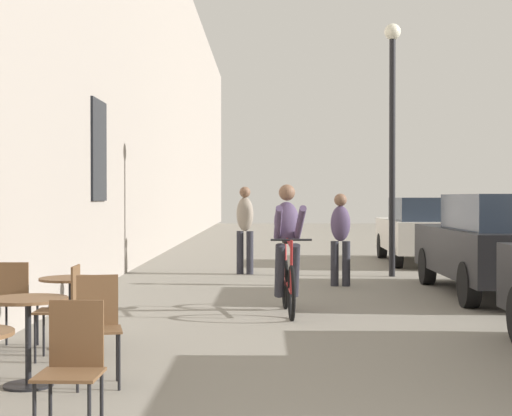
{
  "coord_description": "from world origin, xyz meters",
  "views": [
    {
      "loc": [
        -0.38,
        -2.61,
        1.53
      ],
      "look_at": [
        -0.6,
        16.97,
        1.27
      ],
      "focal_mm": 55.37,
      "sensor_mm": 36.0,
      "label": 1
    }
  ],
  "objects_px": {
    "cafe_chair_mid_toward_wall": "(98,322)",
    "pedestrian_mid": "(245,225)",
    "cafe_table_far": "(71,297)",
    "cyclist_on_bicycle": "(288,252)",
    "pedestrian_near": "(340,234)",
    "cafe_chair_far_toward_street": "(15,298)",
    "cafe_table_mid": "(28,322)",
    "parked_car_third": "(425,229)",
    "cafe_chair_far_toward_wall": "(65,305)",
    "parked_car_second": "(502,243)",
    "cafe_chair_near_toward_wall": "(72,363)",
    "street_lamp": "(392,116)"
  },
  "relations": [
    {
      "from": "parked_car_second",
      "to": "street_lamp",
      "type": "bearing_deg",
      "value": 112.03
    },
    {
      "from": "cafe_table_mid",
      "to": "parked_car_third",
      "type": "distance_m",
      "value": 13.29
    },
    {
      "from": "pedestrian_near",
      "to": "parked_car_third",
      "type": "bearing_deg",
      "value": 63.09
    },
    {
      "from": "cyclist_on_bicycle",
      "to": "pedestrian_near",
      "type": "relative_size",
      "value": 1.1
    },
    {
      "from": "pedestrian_near",
      "to": "cafe_chair_far_toward_street",
      "type": "bearing_deg",
      "value": -123.7
    },
    {
      "from": "parked_car_second",
      "to": "parked_car_third",
      "type": "xyz_separation_m",
      "value": [
        0.03,
        6.08,
        -0.03
      ]
    },
    {
      "from": "cafe_table_mid",
      "to": "cafe_chair_near_toward_wall",
      "type": "bearing_deg",
      "value": -64.42
    },
    {
      "from": "pedestrian_mid",
      "to": "parked_car_second",
      "type": "distance_m",
      "value": 5.35
    },
    {
      "from": "cafe_chair_mid_toward_wall",
      "to": "cafe_chair_far_toward_wall",
      "type": "height_order",
      "value": "same"
    },
    {
      "from": "cafe_table_far",
      "to": "cyclist_on_bicycle",
      "type": "bearing_deg",
      "value": 48.21
    },
    {
      "from": "cafe_table_far",
      "to": "cyclist_on_bicycle",
      "type": "height_order",
      "value": "cyclist_on_bicycle"
    },
    {
      "from": "cafe_chair_far_toward_street",
      "to": "pedestrian_near",
      "type": "distance_m",
      "value": 6.9
    },
    {
      "from": "pedestrian_near",
      "to": "pedestrian_mid",
      "type": "height_order",
      "value": "pedestrian_mid"
    },
    {
      "from": "cafe_chair_mid_toward_wall",
      "to": "pedestrian_mid",
      "type": "xyz_separation_m",
      "value": [
        0.97,
        9.33,
        0.47
      ]
    },
    {
      "from": "parked_car_third",
      "to": "cafe_chair_near_toward_wall",
      "type": "bearing_deg",
      "value": -109.87
    },
    {
      "from": "cyclist_on_bicycle",
      "to": "street_lamp",
      "type": "xyz_separation_m",
      "value": [
        2.17,
        4.81,
        2.3
      ]
    },
    {
      "from": "cafe_table_far",
      "to": "pedestrian_mid",
      "type": "bearing_deg",
      "value": 78.61
    },
    {
      "from": "cafe_chair_far_toward_wall",
      "to": "pedestrian_mid",
      "type": "relative_size",
      "value": 0.51
    },
    {
      "from": "cafe_chair_far_toward_street",
      "to": "parked_car_third",
      "type": "bearing_deg",
      "value": 59.26
    },
    {
      "from": "cafe_chair_near_toward_wall",
      "to": "pedestrian_mid",
      "type": "relative_size",
      "value": 0.51
    },
    {
      "from": "cafe_chair_near_toward_wall",
      "to": "street_lamp",
      "type": "xyz_separation_m",
      "value": [
        3.65,
        10.5,
        2.59
      ]
    },
    {
      "from": "cafe_chair_far_toward_wall",
      "to": "parked_car_second",
      "type": "xyz_separation_m",
      "value": [
        5.58,
        4.89,
        0.3
      ]
    },
    {
      "from": "cafe_table_mid",
      "to": "cafe_chair_far_toward_street",
      "type": "relative_size",
      "value": 0.81
    },
    {
      "from": "cafe_chair_near_toward_wall",
      "to": "cafe_table_mid",
      "type": "distance_m",
      "value": 1.7
    },
    {
      "from": "cafe_chair_far_toward_wall",
      "to": "pedestrian_near",
      "type": "relative_size",
      "value": 0.56
    },
    {
      "from": "cafe_chair_far_toward_wall",
      "to": "parked_car_second",
      "type": "relative_size",
      "value": 0.2
    },
    {
      "from": "pedestrian_mid",
      "to": "parked_car_third",
      "type": "height_order",
      "value": "pedestrian_mid"
    },
    {
      "from": "street_lamp",
      "to": "parked_car_third",
      "type": "distance_m",
      "value": 4.04
    },
    {
      "from": "cafe_table_far",
      "to": "cafe_table_mid",
      "type": "bearing_deg",
      "value": -88.23
    },
    {
      "from": "pedestrian_near",
      "to": "street_lamp",
      "type": "relative_size",
      "value": 0.33
    },
    {
      "from": "cafe_chair_near_toward_wall",
      "to": "cafe_chair_mid_toward_wall",
      "type": "xyz_separation_m",
      "value": [
        -0.19,
        1.61,
        0.0
      ]
    },
    {
      "from": "cafe_chair_mid_toward_wall",
      "to": "cafe_chair_far_toward_street",
      "type": "relative_size",
      "value": 1.0
    },
    {
      "from": "cafe_table_mid",
      "to": "cafe_table_far",
      "type": "distance_m",
      "value": 1.61
    },
    {
      "from": "cyclist_on_bicycle",
      "to": "parked_car_third",
      "type": "distance_m",
      "value": 8.59
    },
    {
      "from": "pedestrian_near",
      "to": "pedestrian_mid",
      "type": "relative_size",
      "value": 0.92
    },
    {
      "from": "street_lamp",
      "to": "parked_car_third",
      "type": "height_order",
      "value": "street_lamp"
    },
    {
      "from": "pedestrian_near",
      "to": "parked_car_second",
      "type": "height_order",
      "value": "pedestrian_near"
    },
    {
      "from": "cafe_chair_far_toward_street",
      "to": "cyclist_on_bicycle",
      "type": "distance_m",
      "value": 3.86
    },
    {
      "from": "cyclist_on_bicycle",
      "to": "cafe_table_mid",
      "type": "bearing_deg",
      "value": -118.13
    },
    {
      "from": "cafe_chair_far_toward_wall",
      "to": "cyclist_on_bicycle",
      "type": "height_order",
      "value": "cyclist_on_bicycle"
    },
    {
      "from": "cafe_chair_mid_toward_wall",
      "to": "street_lamp",
      "type": "xyz_separation_m",
      "value": [
        3.84,
        8.89,
        2.59
      ]
    },
    {
      "from": "pedestrian_near",
      "to": "street_lamp",
      "type": "height_order",
      "value": "street_lamp"
    },
    {
      "from": "cafe_table_far",
      "to": "cafe_chair_far_toward_street",
      "type": "relative_size",
      "value": 0.81
    },
    {
      "from": "pedestrian_mid",
      "to": "parked_car_second",
      "type": "bearing_deg",
      "value": -40.14
    },
    {
      "from": "cafe_chair_far_toward_street",
      "to": "pedestrian_mid",
      "type": "xyz_separation_m",
      "value": [
        2.12,
        7.86,
        0.47
      ]
    },
    {
      "from": "cafe_table_far",
      "to": "pedestrian_near",
      "type": "relative_size",
      "value": 0.45
    },
    {
      "from": "cafe_chair_near_toward_wall",
      "to": "cyclist_on_bicycle",
      "type": "height_order",
      "value": "cyclist_on_bicycle"
    },
    {
      "from": "cafe_table_far",
      "to": "cafe_chair_far_toward_street",
      "type": "height_order",
      "value": "cafe_chair_far_toward_street"
    },
    {
      "from": "cafe_chair_far_toward_wall",
      "to": "cafe_chair_mid_toward_wall",
      "type": "bearing_deg",
      "value": -62.06
    },
    {
      "from": "street_lamp",
      "to": "parked_car_third",
      "type": "xyz_separation_m",
      "value": [
        1.25,
        3.07,
        -2.31
      ]
    }
  ]
}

